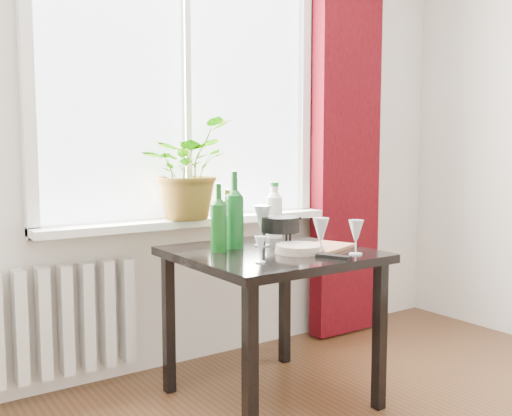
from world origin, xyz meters
TOP-DOWN VIEW (x-y plane):
  - window at (0.00, 2.22)m, footprint 1.72×0.08m
  - windowsill at (0.00, 2.15)m, footprint 1.72×0.20m
  - curtain at (1.12, 2.12)m, footprint 0.50×0.12m
  - radiator at (-0.75, 2.18)m, footprint 0.80×0.10m
  - table at (0.10, 1.55)m, footprint 0.85×0.85m
  - potted_plant at (-0.05, 2.12)m, footprint 0.65×0.63m
  - wine_bottle_left at (-0.12, 1.66)m, footprint 0.10×0.10m
  - wine_bottle_right at (-0.00, 1.71)m, footprint 0.11×0.11m
  - bottle_amber at (0.08, 1.91)m, footprint 0.09×0.09m
  - cleaning_bottle at (0.35, 1.87)m, footprint 0.11×0.11m
  - wineglass_front_right at (0.20, 1.31)m, footprint 0.09×0.09m
  - wineglass_far_right at (0.35, 1.24)m, footprint 0.09×0.09m
  - wineglass_back_center at (0.14, 1.68)m, footprint 0.09×0.09m
  - wineglass_back_left at (0.01, 1.78)m, footprint 0.09×0.09m
  - wineglass_front_left at (-0.12, 1.33)m, footprint 0.05×0.05m
  - plate_stack at (0.17, 1.42)m, footprint 0.30×0.30m
  - fondue_pot at (0.21, 1.62)m, footprint 0.27×0.26m
  - tv_remote at (0.20, 1.23)m, footprint 0.10×0.16m
  - cutting_board at (0.34, 1.43)m, footprint 0.34×0.28m

SIDE VIEW (x-z plane):
  - radiator at x=-0.75m, z-range 0.10..0.66m
  - table at x=0.10m, z-range 0.28..1.02m
  - cutting_board at x=0.34m, z-range 0.74..0.76m
  - tv_remote at x=0.20m, z-range 0.74..0.76m
  - plate_stack at x=0.17m, z-range 0.74..0.78m
  - wineglass_front_left at x=-0.12m, z-range 0.74..0.85m
  - fondue_pot at x=0.21m, z-range 0.74..0.89m
  - wineglass_far_right at x=0.35m, z-range 0.74..0.90m
  - windowsill at x=0.00m, z-range 0.80..0.84m
  - wineglass_back_left at x=0.01m, z-range 0.74..0.91m
  - wineglass_front_right at x=0.20m, z-range 0.74..0.92m
  - wineglass_back_center at x=0.14m, z-range 0.74..0.95m
  - bottle_amber at x=0.08m, z-range 0.74..1.02m
  - cleaning_bottle at x=0.35m, z-range 0.74..1.05m
  - wine_bottle_left at x=-0.12m, z-range 0.74..1.07m
  - wine_bottle_right at x=0.00m, z-range 0.74..1.12m
  - potted_plant at x=-0.05m, z-range 0.84..1.39m
  - curtain at x=1.12m, z-range 0.01..2.58m
  - window at x=0.00m, z-range 0.79..2.41m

